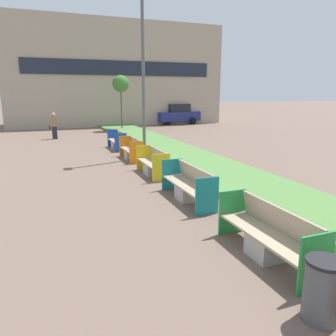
{
  "coord_description": "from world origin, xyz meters",
  "views": [
    {
      "loc": [
        -2.69,
        2.65,
        2.93
      ],
      "look_at": [
        0.9,
        12.01,
        0.6
      ],
      "focal_mm": 35.0,
      "sensor_mm": 36.0,
      "label": 1
    }
  ],
  "objects": [
    {
      "name": "planter_grass_strip",
      "position": [
        3.2,
        12.0,
        0.09
      ],
      "size": [
        2.8,
        120.0,
        0.18
      ],
      "color": "#568442",
      "rests_on": "ground"
    },
    {
      "name": "building_backdrop",
      "position": [
        4.0,
        33.84,
        4.46
      ],
      "size": [
        18.99,
        5.89,
        8.92
      ],
      "color": "tan",
      "rests_on": "ground"
    },
    {
      "name": "bench_green_frame",
      "position": [
        0.94,
        7.09,
        0.37
      ],
      "size": [
        0.65,
        2.34,
        0.94
      ],
      "color": "#ADA8A0",
      "rests_on": "ground"
    },
    {
      "name": "bench_teal_frame",
      "position": [
        0.94,
        10.54,
        0.38
      ],
      "size": [
        0.65,
        2.38,
        0.94
      ],
      "color": "#ADA8A0",
      "rests_on": "ground"
    },
    {
      "name": "bench_yellow_frame",
      "position": [
        0.94,
        13.61,
        0.36
      ],
      "size": [
        0.65,
        1.97,
        0.94
      ],
      "color": "#ADA8A0",
      "rests_on": "ground"
    },
    {
      "name": "bench_orange_frame",
      "position": [
        0.94,
        16.61,
        0.36
      ],
      "size": [
        0.65,
        1.91,
        0.94
      ],
      "color": "#ADA8A0",
      "rests_on": "ground"
    },
    {
      "name": "bench_blue_frame",
      "position": [
        0.94,
        19.55,
        0.36
      ],
      "size": [
        0.65,
        1.91,
        0.94
      ],
      "color": "#ADA8A0",
      "rests_on": "ground"
    },
    {
      "name": "litter_bin",
      "position": [
        0.53,
        5.45,
        0.43
      ],
      "size": [
        0.5,
        0.5,
        0.86
      ],
      "color": "#4C4F51",
      "rests_on": "ground"
    },
    {
      "name": "street_lamp_post",
      "position": [
        1.55,
        16.7,
        4.05
      ],
      "size": [
        0.24,
        0.44,
        7.35
      ],
      "color": "#56595B",
      "rests_on": "ground"
    },
    {
      "name": "sapling_tree_far",
      "position": [
        3.13,
        27.94,
        3.53
      ],
      "size": [
        1.27,
        1.27,
        4.2
      ],
      "color": "brown",
      "rests_on": "ground"
    },
    {
      "name": "pedestrian_walking",
      "position": [
        -2.0,
        24.7,
        0.85
      ],
      "size": [
        0.53,
        0.24,
        1.67
      ],
      "color": "#232633",
      "rests_on": "ground"
    },
    {
      "name": "parked_car_distant",
      "position": [
        9.2,
        31.36,
        0.91
      ],
      "size": [
        4.38,
        2.25,
        1.86
      ],
      "rotation": [
        0.0,
        0.0,
        0.12
      ],
      "color": "navy",
      "rests_on": "ground"
    }
  ]
}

